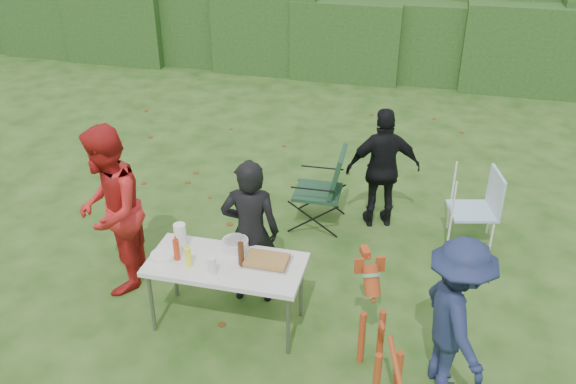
% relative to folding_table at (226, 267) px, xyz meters
% --- Properties ---
extents(ground, '(80.00, 80.00, 0.00)m').
position_rel_folding_table_xyz_m(ground, '(-0.08, 0.22, -0.69)').
color(ground, '#1E4211').
extents(hedge_row, '(22.00, 1.40, 1.70)m').
position_rel_folding_table_xyz_m(hedge_row, '(-0.08, 8.22, 0.16)').
color(hedge_row, '#23471C').
rests_on(hedge_row, ground).
extents(folding_table, '(1.50, 0.70, 0.74)m').
position_rel_folding_table_xyz_m(folding_table, '(0.00, 0.00, 0.00)').
color(folding_table, silver).
rests_on(folding_table, ground).
extents(person_cook, '(0.64, 0.48, 1.61)m').
position_rel_folding_table_xyz_m(person_cook, '(0.11, 0.46, 0.12)').
color(person_cook, black).
rests_on(person_cook, ground).
extents(person_red_jacket, '(0.93, 1.06, 1.85)m').
position_rel_folding_table_xyz_m(person_red_jacket, '(-1.36, 0.34, 0.24)').
color(person_red_jacket, red).
rests_on(person_red_jacket, ground).
extents(person_black_puffy, '(0.98, 0.63, 1.55)m').
position_rel_folding_table_xyz_m(person_black_puffy, '(1.26, 2.26, 0.09)').
color(person_black_puffy, black).
rests_on(person_black_puffy, ground).
extents(child, '(0.89, 1.11, 1.51)m').
position_rel_folding_table_xyz_m(child, '(2.13, -0.31, 0.07)').
color(child, '#1C254A').
rests_on(child, ground).
extents(dog, '(0.77, 1.12, 0.98)m').
position_rel_folding_table_xyz_m(dog, '(1.54, -0.43, -0.19)').
color(dog, '#9E3B19').
rests_on(dog, ground).
extents(camping_chair, '(0.67, 0.67, 1.04)m').
position_rel_folding_table_xyz_m(camping_chair, '(0.49, 2.06, -0.17)').
color(camping_chair, '#1C3E27').
rests_on(camping_chair, ground).
extents(lawn_chair, '(0.68, 0.68, 0.95)m').
position_rel_folding_table_xyz_m(lawn_chair, '(2.35, 2.08, -0.21)').
color(lawn_chair, '#4EA1C8').
rests_on(lawn_chair, ground).
extents(food_tray, '(0.45, 0.30, 0.02)m').
position_rel_folding_table_xyz_m(food_tray, '(0.38, 0.09, 0.06)').
color(food_tray, '#B7B7BA').
rests_on(food_tray, folding_table).
extents(focaccia_bread, '(0.40, 0.26, 0.04)m').
position_rel_folding_table_xyz_m(focaccia_bread, '(0.38, 0.09, 0.09)').
color(focaccia_bread, '#A97B3D').
rests_on(focaccia_bread, food_tray).
extents(mustard_bottle, '(0.06, 0.06, 0.20)m').
position_rel_folding_table_xyz_m(mustard_bottle, '(-0.32, -0.13, 0.15)').
color(mustard_bottle, '#F6FF2C').
rests_on(mustard_bottle, folding_table).
extents(ketchup_bottle, '(0.06, 0.06, 0.22)m').
position_rel_folding_table_xyz_m(ketchup_bottle, '(-0.47, -0.06, 0.16)').
color(ketchup_bottle, '#B23616').
rests_on(ketchup_bottle, folding_table).
extents(beer_bottle, '(0.06, 0.06, 0.24)m').
position_rel_folding_table_xyz_m(beer_bottle, '(0.15, 0.01, 0.17)').
color(beer_bottle, '#47230F').
rests_on(beer_bottle, folding_table).
extents(paper_towel_roll, '(0.12, 0.12, 0.26)m').
position_rel_folding_table_xyz_m(paper_towel_roll, '(-0.51, 0.15, 0.18)').
color(paper_towel_roll, white).
rests_on(paper_towel_roll, folding_table).
extents(cup_stack, '(0.08, 0.08, 0.18)m').
position_rel_folding_table_xyz_m(cup_stack, '(-0.06, -0.20, 0.14)').
color(cup_stack, white).
rests_on(cup_stack, folding_table).
extents(pasta_bowl, '(0.26, 0.26, 0.10)m').
position_rel_folding_table_xyz_m(pasta_bowl, '(0.02, 0.25, 0.10)').
color(pasta_bowl, silver).
rests_on(pasta_bowl, folding_table).
extents(plate_stack, '(0.24, 0.24, 0.05)m').
position_rel_folding_table_xyz_m(plate_stack, '(-0.61, -0.07, 0.08)').
color(plate_stack, white).
rests_on(plate_stack, folding_table).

